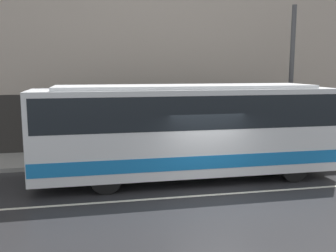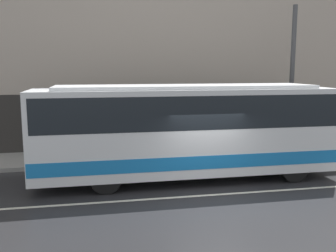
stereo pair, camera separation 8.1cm
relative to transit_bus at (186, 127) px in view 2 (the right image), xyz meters
name	(u,v)px [view 2 (the right image)]	position (x,y,z in m)	size (l,w,h in m)	color
ground_plane	(212,195)	(0.41, -1.90, -1.91)	(60.00, 60.00, 0.00)	#262628
sidewalk	(176,154)	(0.41, 3.52, -1.82)	(60.00, 2.83, 0.17)	gray
building_facade	(169,33)	(0.41, 5.08, 3.70)	(60.00, 0.35, 11.62)	#B7A899
lane_stripe	(212,195)	(0.41, -1.90, -1.91)	(54.00, 0.14, 0.01)	beige
transit_bus	(186,127)	(0.00, 0.00, 0.00)	(10.56, 2.55, 3.39)	white
utility_pole_near	(292,80)	(5.51, 2.64, 1.52)	(0.20, 0.20, 6.52)	#4C4C4F
pedestrian_waiting	(199,136)	(1.47, 3.46, -1.02)	(0.36, 0.36, 1.56)	#1E5933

